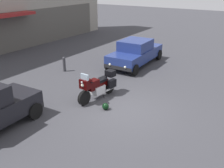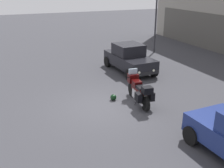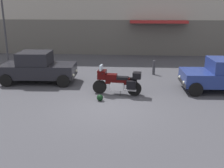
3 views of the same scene
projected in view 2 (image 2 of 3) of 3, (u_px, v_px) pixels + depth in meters
name	position (u px, v px, depth m)	size (l,w,h in m)	color
ground_plane	(103.00, 106.00, 11.51)	(80.00, 80.00, 0.00)	#38383D
motorcycle	(139.00, 90.00, 11.59)	(2.26, 0.86, 1.36)	black
helmet	(113.00, 97.00, 12.05)	(0.28, 0.28, 0.28)	black
car_hatchback_near	(129.00, 58.00, 15.84)	(3.92, 1.91, 1.64)	black
streetlamp_curbside	(155.00, 12.00, 19.37)	(0.28, 0.94, 4.98)	#2D2D33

